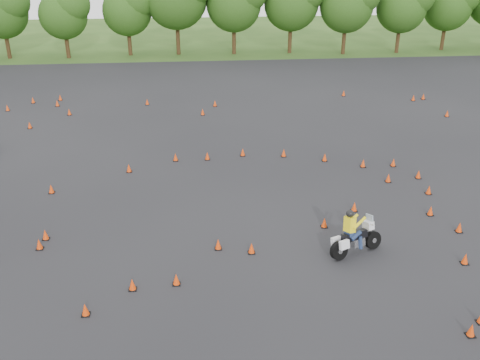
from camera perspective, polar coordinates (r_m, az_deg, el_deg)
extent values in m
plane|color=#2D5119|center=(23.30, 0.92, -6.79)|extent=(140.00, 140.00, 0.00)
plane|color=black|center=(28.56, -0.37, -0.51)|extent=(62.00, 62.00, 0.00)
cone|color=#DD3C09|center=(24.34, -20.64, -6.44)|extent=(0.26, 0.26, 0.45)
cone|color=#DD3C09|center=(19.98, -16.18, -13.15)|extent=(0.26, 0.26, 0.45)
cone|color=#DD3C09|center=(45.83, -21.22, 7.93)|extent=(0.26, 0.26, 0.45)
cone|color=#DD3C09|center=(31.75, -3.51, 2.57)|extent=(0.26, 0.26, 0.45)
cone|color=#DD3C09|center=(23.68, 22.89, -7.76)|extent=(0.26, 0.26, 0.45)
cone|color=#DD3C09|center=(20.81, -11.42, -10.88)|extent=(0.26, 0.26, 0.45)
cone|color=#DD3C09|center=(32.25, 4.69, 2.89)|extent=(0.26, 0.26, 0.45)
cone|color=#DD3C09|center=(30.83, 18.50, 0.57)|extent=(0.26, 0.26, 0.45)
cone|color=#DD3C09|center=(19.95, 23.45, -14.49)|extent=(0.26, 0.26, 0.45)
cone|color=#DD3C09|center=(39.93, -4.01, 7.25)|extent=(0.26, 0.26, 0.45)
cone|color=#DD3C09|center=(26.99, 19.66, -3.11)|extent=(0.26, 0.26, 0.45)
cone|color=#DD3C09|center=(29.24, -19.49, -0.91)|extent=(0.26, 0.26, 0.45)
cone|color=#DD3C09|center=(44.32, -18.92, 7.74)|extent=(0.26, 0.26, 0.45)
cone|color=#DD3C09|center=(20.82, -6.82, -10.49)|extent=(0.26, 0.26, 0.45)
cone|color=#DD3C09|center=(32.02, 16.04, 1.81)|extent=(0.26, 0.26, 0.45)
cone|color=#DD3C09|center=(45.58, 11.00, 9.07)|extent=(0.26, 0.26, 0.45)
cone|color=#DD3C09|center=(46.26, 18.97, 8.41)|extent=(0.26, 0.26, 0.45)
cone|color=#DD3C09|center=(42.30, 21.23, 6.62)|extent=(0.26, 0.26, 0.45)
cone|color=#DD3C09|center=(44.46, -23.57, 7.06)|extent=(0.26, 0.26, 0.45)
cone|color=#DD3C09|center=(22.54, 1.24, -7.29)|extent=(0.26, 0.26, 0.45)
cone|color=#DD3C09|center=(30.66, -11.76, 1.24)|extent=(0.26, 0.26, 0.45)
cone|color=#DD3C09|center=(25.97, 22.36, -4.70)|extent=(0.26, 0.26, 0.45)
cone|color=#DD3C09|center=(24.72, 8.99, -4.52)|extent=(0.26, 0.26, 0.45)
cone|color=#DD3C09|center=(41.79, -17.76, 6.92)|extent=(0.26, 0.26, 0.45)
cone|color=#DD3C09|center=(29.13, 19.50, -1.01)|extent=(0.26, 0.26, 0.45)
cone|color=#DD3C09|center=(42.96, -9.88, 8.20)|extent=(0.26, 0.26, 0.45)
cone|color=#DD3C09|center=(31.89, 9.03, 2.40)|extent=(0.26, 0.26, 0.45)
cone|color=#DD3C09|center=(45.86, -18.64, 8.32)|extent=(0.26, 0.26, 0.45)
cone|color=#DD3C09|center=(31.47, 13.00, 1.75)|extent=(0.26, 0.26, 0.45)
cone|color=#DD3C09|center=(32.25, 0.29, 2.98)|extent=(0.26, 0.26, 0.45)
cone|color=#DD3C09|center=(45.62, 18.01, 8.33)|extent=(0.26, 0.26, 0.45)
cone|color=#DD3C09|center=(24.97, -20.05, -5.51)|extent=(0.26, 0.26, 0.45)
cone|color=#DD3C09|center=(39.72, -21.53, 5.46)|extent=(0.26, 0.26, 0.45)
cone|color=#DD3C09|center=(31.76, -6.90, 2.44)|extent=(0.26, 0.26, 0.45)
cone|color=#DD3C09|center=(29.89, 15.54, 0.20)|extent=(0.26, 0.26, 0.45)
cone|color=#DD3C09|center=(26.37, 12.10, -2.81)|extent=(0.26, 0.26, 0.45)
cone|color=#DD3C09|center=(41.99, -2.69, 8.16)|extent=(0.26, 0.26, 0.45)
cone|color=#DD3C09|center=(22.82, -2.34, -6.87)|extent=(0.26, 0.26, 0.45)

